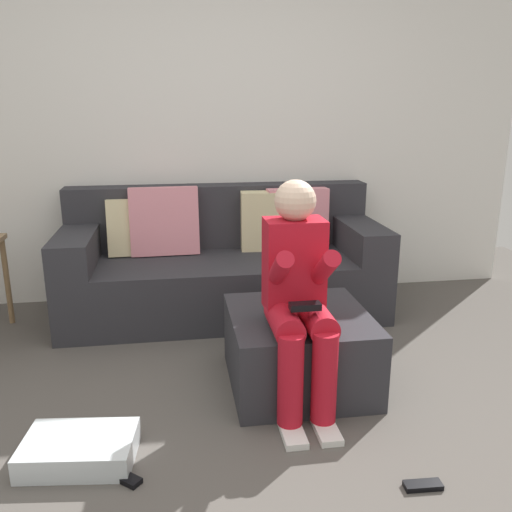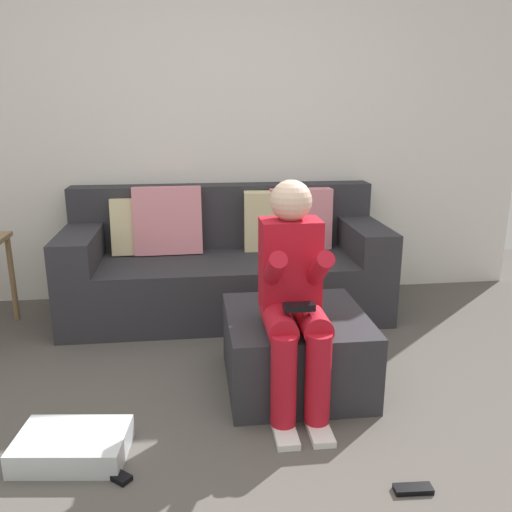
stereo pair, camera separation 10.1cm
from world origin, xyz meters
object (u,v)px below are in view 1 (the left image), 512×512
Objects in this scene: ottoman at (299,349)px; remote_by_storage_bin at (122,476)px; storage_bin at (79,449)px; remote_near_ottoman at (423,485)px; person_seated at (299,292)px; couch_sectional at (223,264)px.

ottoman is 4.17× the size of remote_by_storage_bin.
storage_bin reaches higher than remote_near_ottoman.
ottoman is 0.44m from person_seated.
person_seated reaches higher than remote_near_ottoman.
ottoman is at bearing 25.34° from storage_bin.
person_seated reaches higher than remote_by_storage_bin.
couch_sectional is 1.81m from storage_bin.
remote_by_storage_bin is at bearing 171.50° from remote_near_ottoman.
ottoman is 1.60× the size of storage_bin.
couch_sectional is 1.17m from ottoman.
storage_bin is at bearing -115.01° from couch_sectional.
storage_bin reaches higher than remote_by_storage_bin.
storage_bin is (-1.04, -0.49, -0.14)m from ottoman.
remote_near_ottoman is 0.85× the size of remote_by_storage_bin.
ottoman is (0.29, -1.13, -0.14)m from couch_sectional.
couch_sectional reaches higher than remote_by_storage_bin.
person_seated reaches higher than couch_sectional.
ottoman reaches higher than remote_near_ottoman.
person_seated is 7.45× the size of remote_near_ottoman.
storage_bin is at bearing -163.34° from person_seated.
couch_sectional is 3.03× the size of ottoman.
remote_near_ottoman is (0.29, -0.87, -0.19)m from ottoman.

